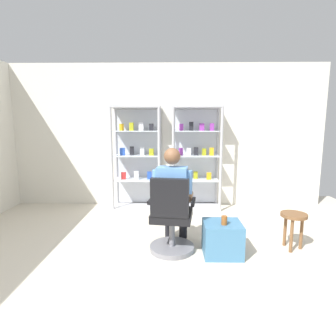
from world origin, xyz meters
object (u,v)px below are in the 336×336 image
seated_shopkeeper (173,193)px  storage_crate (222,239)px  office_chair (171,222)px  wooden_stool (293,221)px  tea_glass (224,220)px  display_cabinet_left (137,157)px  display_cabinet_right (196,157)px

seated_shopkeeper → storage_crate: bearing=-19.7°
office_chair → wooden_stool: (1.53, 0.12, -0.02)m
office_chair → tea_glass: 0.63m
display_cabinet_left → wooden_stool: bearing=-38.9°
display_cabinet_left → wooden_stool: display_cabinet_left is taller
storage_crate → display_cabinet_left: bearing=123.3°
display_cabinet_left → office_chair: display_cabinet_left is taller
storage_crate → tea_glass: tea_glass is taller
tea_glass → wooden_stool: (0.91, 0.23, -0.09)m
seated_shopkeeper → tea_glass: size_ratio=12.37×
display_cabinet_right → office_chair: bearing=-103.4°
display_cabinet_right → seated_shopkeeper: (-0.43, -1.72, -0.25)m
display_cabinet_left → display_cabinet_right: same height
display_cabinet_left → office_chair: (0.65, -1.88, -0.57)m
tea_glass → office_chair: bearing=169.9°
display_cabinet_right → storage_crate: size_ratio=4.22×
office_chair → display_cabinet_right: bearing=76.6°
display_cabinet_right → office_chair: 2.02m
storage_crate → display_cabinet_right: bearing=94.9°
display_cabinet_left → tea_glass: size_ratio=18.22×
seated_shopkeeper → wooden_stool: (1.51, -0.05, -0.34)m
display_cabinet_right → seated_shopkeeper: bearing=-103.9°
display_cabinet_left → storage_crate: display_cabinet_left is taller
display_cabinet_right → office_chair: display_cabinet_right is taller
display_cabinet_left → seated_shopkeeper: display_cabinet_left is taller
seated_shopkeeper → tea_glass: 0.70m
seated_shopkeeper → tea_glass: bearing=-24.5°
display_cabinet_left → tea_glass: display_cabinet_left is taller
storage_crate → wooden_stool: (0.92, 0.17, 0.17)m
display_cabinet_right → wooden_stool: bearing=-58.5°
display_cabinet_right → storage_crate: bearing=-85.1°
seated_shopkeeper → tea_glass: (0.60, -0.27, -0.26)m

